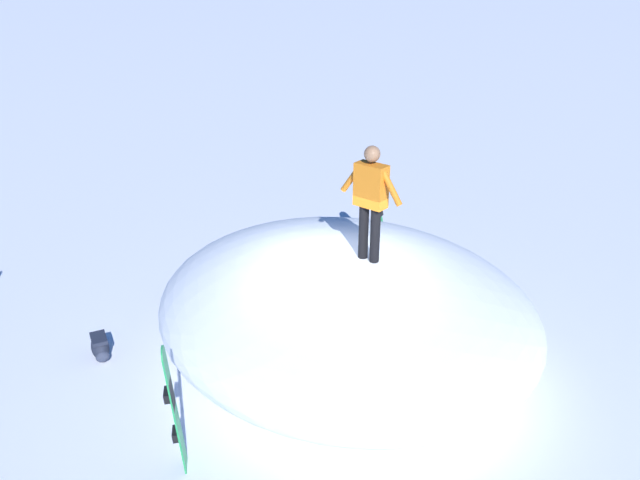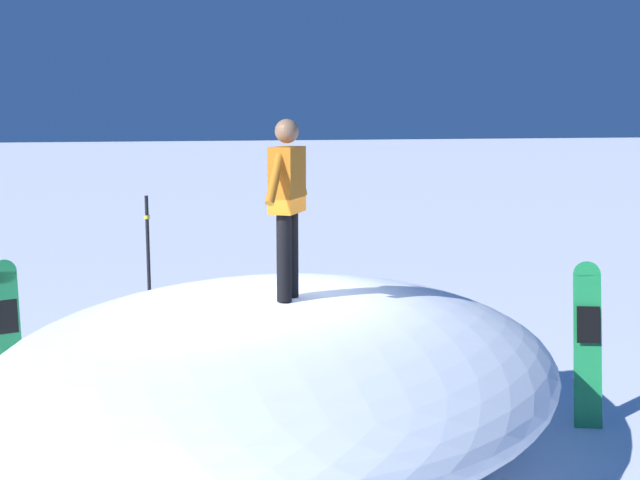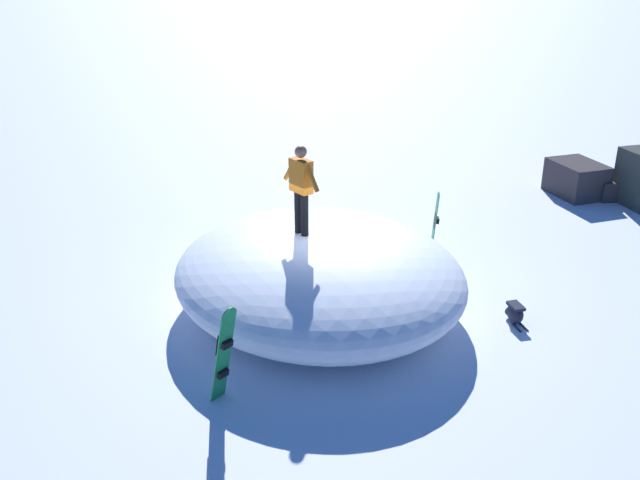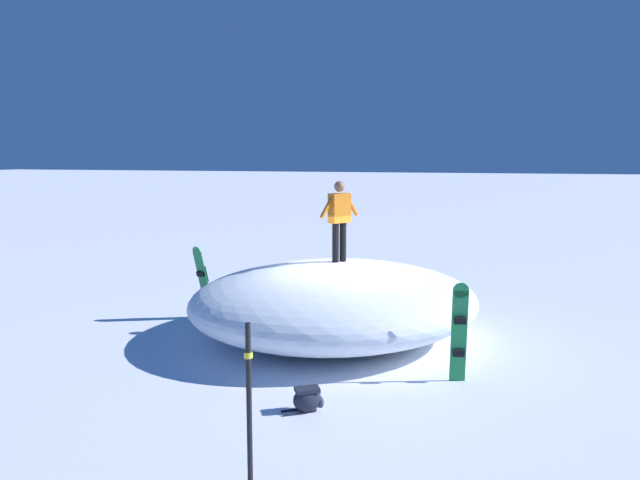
# 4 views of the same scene
# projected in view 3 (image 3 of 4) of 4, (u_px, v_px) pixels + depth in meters

# --- Properties ---
(ground) EXTENTS (240.00, 240.00, 0.00)m
(ground) POSITION_uv_depth(u_px,v_px,m) (329.00, 305.00, 13.80)
(ground) COLOR white
(snow_mound) EXTENTS (7.92, 8.01, 1.54)m
(snow_mound) POSITION_uv_depth(u_px,v_px,m) (319.00, 273.00, 13.35)
(snow_mound) COLOR white
(snow_mound) RESTS_ON ground
(snowboarder_standing) EXTENTS (0.88, 0.65, 1.67)m
(snowboarder_standing) POSITION_uv_depth(u_px,v_px,m) (301.00, 184.00, 12.76)
(snowboarder_standing) COLOR black
(snowboarder_standing) RESTS_ON snow_mound
(snowboard_primary_upright) EXTENTS (0.49, 0.43, 1.72)m
(snowboard_primary_upright) POSITION_uv_depth(u_px,v_px,m) (224.00, 353.00, 10.56)
(snowboard_primary_upright) COLOR #1E8C47
(snowboard_primary_upright) RESTS_ON ground
(snowboard_secondary_upright) EXTENTS (0.21, 0.29, 1.70)m
(snowboard_secondary_upright) POSITION_uv_depth(u_px,v_px,m) (434.00, 228.00, 15.14)
(snowboard_secondary_upright) COLOR #1E8C47
(snowboard_secondary_upright) RESTS_ON ground
(backpack_near) EXTENTS (0.49, 0.64, 0.37)m
(backpack_near) POSITION_uv_depth(u_px,v_px,m) (515.00, 313.00, 13.14)
(backpack_near) COLOR #1E2333
(backpack_near) RESTS_ON ground
(rock_outcrop) EXTENTS (4.02, 2.22, 1.48)m
(rock_outcrop) POSITION_uv_depth(u_px,v_px,m) (630.00, 179.00, 19.06)
(rock_outcrop) COLOR #3D363A
(rock_outcrop) RESTS_ON ground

